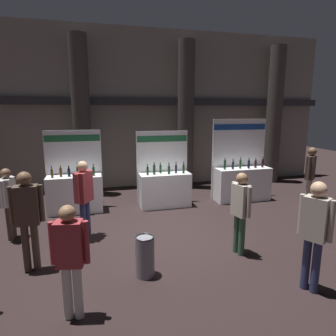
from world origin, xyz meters
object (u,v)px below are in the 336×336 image
Objects in this scene: exhibitor_booth_2 at (242,180)px; visitor_8 at (8,198)px; exhibitor_booth_1 at (165,187)px; visitor_4 at (27,212)px; visitor_0 at (240,207)px; visitor_9 at (84,192)px; visitor_3 at (315,227)px; exhibitor_booth_0 at (75,190)px; visitor_6 at (70,253)px; trash_bin at (145,256)px; visitor_7 at (310,173)px.

exhibitor_booth_2 is 1.59× the size of visitor_8.
exhibitor_booth_1 is 1.23× the size of visitor_4.
visitor_9 is (-2.96, 1.53, 0.09)m from visitor_0.
visitor_3 is 4.53m from visitor_9.
visitor_9 is at bearing -142.34° from exhibitor_booth_1.
visitor_3 is at bearing -51.62° from exhibitor_booth_0.
exhibitor_booth_2 is 6.53m from visitor_6.
visitor_0 is at bearing -118.91° from exhibitor_booth_2.
visitor_8 is 1.64m from visitor_9.
trash_bin is (-1.22, -3.59, -0.22)m from exhibitor_booth_1.
visitor_4 is at bearing -152.98° from exhibitor_booth_2.
visitor_8 is (-1.28, -1.53, 0.34)m from exhibitor_booth_0.
visitor_7 is 6.26m from visitor_9.
visitor_8 is at bearing -167.86° from exhibitor_booth_2.
visitor_6 is (-1.13, -0.78, 0.59)m from trash_bin.
exhibitor_booth_0 is 2.56m from exhibitor_booth_1.
visitor_6 is at bearing -138.21° from exhibitor_booth_2.
visitor_0 is at bearing -149.45° from visitor_6.
exhibitor_booth_2 is 5.17m from trash_bin.
visitor_7 is at bearing -39.21° from exhibitor_booth_2.
trash_bin is 2.76m from visitor_3.
trash_bin is at bearing -136.32° from exhibitor_booth_2.
exhibitor_booth_0 is 1.37× the size of visitor_0.
visitor_9 is (-3.47, 2.91, -0.00)m from visitor_3.
exhibitor_booth_1 is 2.87m from visitor_9.
visitor_7 is (4.00, -1.23, 0.47)m from exhibitor_booth_1.
exhibitor_booth_0 is 1.27× the size of visitor_7.
visitor_0 is at bearing 9.55° from trash_bin.
exhibitor_booth_2 is 1.97m from visitor_7.
visitor_3 is at bearing -100.26° from visitor_9.
visitor_8 reaches higher than trash_bin.
exhibitor_booth_1 is at bearing 165.61° from visitor_3.
visitor_8 is 0.91× the size of visitor_9.
exhibitor_booth_0 reaches higher than visitor_9.
exhibitor_booth_2 is 1.43× the size of visitor_3.
exhibitor_booth_1 is 3.80m from trash_bin.
visitor_0 is at bearing -7.65° from visitor_7.
trash_bin is at bearing -121.59° from visitor_9.
exhibitor_booth_2 is (2.51, -0.02, 0.05)m from exhibitor_booth_1.
visitor_4 is at bearing 160.50° from trash_bin.
exhibitor_booth_0 reaches higher than visitor_6.
exhibitor_booth_1 is at bearing -138.26° from visitor_4.
visitor_0 is 3.89m from visitor_4.
visitor_8 is at bearing 53.91° from visitor_0.
visitor_7 is (7.15, 1.67, -0.03)m from visitor_4.
visitor_9 is at bearing 118.70° from trash_bin.
visitor_4 is 1.03× the size of visitor_9.
visitor_4 is 1.67m from visitor_6.
visitor_7 is at bearing 24.23° from trash_bin.
exhibitor_booth_0 is 0.89× the size of exhibitor_booth_2.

